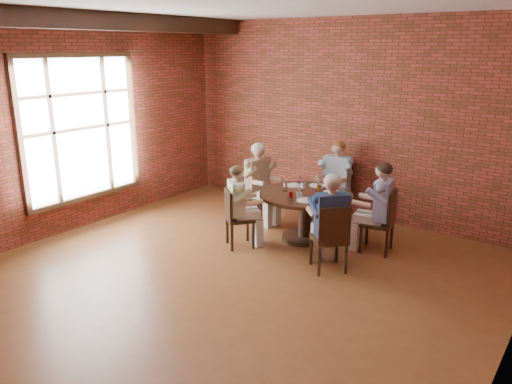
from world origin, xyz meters
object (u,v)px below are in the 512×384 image
Objects in this scene: diner_a at (378,208)px; smartphone at (324,202)px; chair_b at (337,189)px; diner_c at (260,183)px; chair_c at (256,192)px; dining_table at (306,207)px; diner_e at (330,223)px; diner_b at (336,181)px; diner_d at (240,207)px; chair_a at (384,219)px; chair_e at (331,236)px; chair_d at (235,216)px.

smartphone is at bearing -65.12° from diner_a.
chair_b is 0.71× the size of diner_c.
chair_c is at bearing -175.48° from smartphone.
dining_table is 1.07× the size of diner_e.
diner_d is (-0.58, -1.95, -0.07)m from diner_b.
chair_e is at bearing -26.11° from chair_a.
chair_b is at bearing -112.42° from diner_e.
diner_c is 1.44× the size of chair_e.
diner_d is (-0.65, -0.82, 0.10)m from dining_table.
diner_b reaches higher than diner_d.
diner_d reaches higher than smartphone.
diner_d reaches higher than chair_c.
chair_b is (-1.26, 1.01, 0.01)m from chair_a.
chair_c is (-2.33, 0.07, 0.00)m from chair_a.
diner_b is at bearing -138.79° from diner_a.
chair_a is 0.98× the size of chair_b.
diner_d is (-0.57, -2.04, 0.10)m from chair_b.
chair_d is 0.71× the size of diner_d.
chair_b is 0.72× the size of diner_e.
dining_table is 1.15× the size of diner_d.
chair_c is at bearing -27.50° from diner_d.
chair_d reaches higher than dining_table.
chair_b is 1.01× the size of chair_c.
diner_a is 1.57m from chair_b.
chair_b is at bearing -68.10° from chair_d.
diner_b is at bearing -37.97° from chair_c.
dining_table is at bearing -90.00° from diner_b.
diner_c is 1.01× the size of diner_e.
smartphone is (1.15, 0.62, 0.27)m from chair_d.
dining_table is 1.49× the size of chair_b.
chair_e is at bearing -29.87° from smartphone.
diner_a is 0.99× the size of diner_c.
chair_e is at bearing -142.06° from diner_d.
diner_c is at bearing -34.02° from chair_d.
diner_a reaches higher than chair_b.
chair_b is at bearing 93.58° from dining_table.
chair_a is at bearing -112.22° from diner_d.
dining_table is at bearing -90.00° from diner_e.
diner_d is at bearing -47.00° from chair_e.
smartphone is (1.51, -0.52, 0.07)m from diner_c.
chair_b reaches higher than chair_a.
diner_e is at bearing -68.54° from diner_b.
chair_a is at bearing -152.59° from chair_e.
diner_b is 1.10× the size of diner_d.
chair_c is 1.01× the size of chair_e.
chair_e is at bearing -21.84° from diner_a.
chair_e is (0.95, -1.96, -0.18)m from diner_b.
diner_d is at bearing -110.14° from diner_b.
chair_d is at bearing -110.03° from chair_b.
diner_e is at bearing -104.47° from chair_c.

